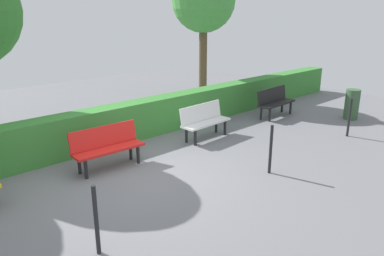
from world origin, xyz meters
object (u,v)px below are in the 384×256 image
object	(u,v)px
bench_black	(275,101)
bench_red	(107,145)
bench_white	(204,120)
tree_near	(203,1)
trash_bin	(352,104)

from	to	relation	value
bench_black	bench_red	world-z (taller)	same
bench_black	bench_red	xyz separation A→B (m)	(5.76, -0.02, 0.00)
bench_black	bench_white	world-z (taller)	same
bench_red	tree_near	xyz separation A→B (m)	(-5.84, -3.19, 2.91)
tree_near	trash_bin	size ratio (longest dim) A/B	5.07
bench_black	tree_near	xyz separation A→B (m)	(-0.08, -3.21, 2.91)
bench_white	trash_bin	world-z (taller)	trash_bin
tree_near	bench_black	bearing A→B (deg)	88.59
bench_white	bench_red	xyz separation A→B (m)	(2.76, -0.02, 0.00)
bench_white	bench_red	world-z (taller)	same
bench_white	bench_red	size ratio (longest dim) A/B	0.96
bench_red	tree_near	size ratio (longest dim) A/B	0.33
bench_red	tree_near	world-z (taller)	tree_near
bench_black	bench_red	bearing A→B (deg)	-2.99
bench_black	tree_near	distance (m)	4.33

